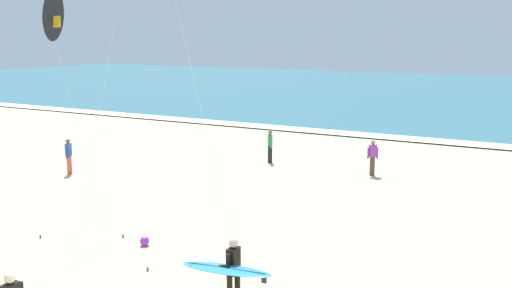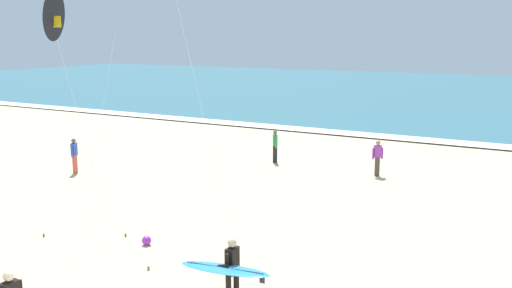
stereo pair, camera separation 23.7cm
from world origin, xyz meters
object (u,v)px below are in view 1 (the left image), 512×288
surfer_trailing (230,269)px  bystander_green_top (270,146)px  beach_ball (145,241)px  bystander_purple_top (373,157)px  kite_delta_charcoal_far (51,17)px  bystander_blue_top (69,156)px

surfer_trailing → bystander_green_top: (-5.98, 13.94, -0.23)m
bystander_green_top → beach_ball: (1.67, -11.59, -0.67)m
surfer_trailing → beach_ball: bearing=151.4°
bystander_purple_top → beach_ball: bearing=-106.9°
kite_delta_charcoal_far → beach_ball: 7.30m
surfer_trailing → bystander_blue_top: 14.96m
surfer_trailing → bystander_green_top: size_ratio=1.38×
kite_delta_charcoal_far → bystander_green_top: kite_delta_charcoal_far is taller
surfer_trailing → beach_ball: (-4.31, 2.35, -0.91)m
kite_delta_charcoal_far → bystander_purple_top: (2.78, 14.95, -5.66)m
kite_delta_charcoal_far → bystander_purple_top: 16.23m
bystander_green_top → kite_delta_charcoal_far: bearing=-81.1°
bystander_green_top → beach_ball: bystander_green_top is taller
kite_delta_charcoal_far → beach_ball: kite_delta_charcoal_far is taller
kite_delta_charcoal_far → bystander_blue_top: kite_delta_charcoal_far is taller
kite_delta_charcoal_far → bystander_blue_top: (-9.22, 8.87, -5.66)m
surfer_trailing → bystander_blue_top: size_ratio=1.38×
bystander_purple_top → surfer_trailing: bearing=-86.5°
kite_delta_charcoal_far → beach_ball: size_ratio=25.22×
bystander_green_top → bystander_blue_top: size_ratio=1.00×
surfer_trailing → bystander_purple_top: 13.78m
surfer_trailing → bystander_green_top: surfer_trailing is taller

